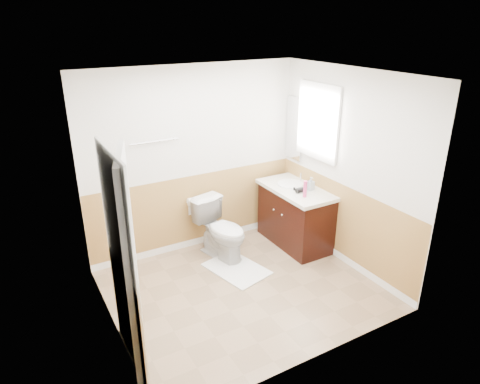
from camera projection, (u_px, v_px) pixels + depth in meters
floor at (243, 289)px, 5.15m from camera, size 3.00×3.00×0.00m
ceiling at (244, 75)px, 4.20m from camera, size 3.00×3.00×0.00m
wall_back at (194, 161)px, 5.72m from camera, size 3.00×0.00×3.00m
wall_front at (321, 243)px, 3.63m from camera, size 3.00×0.00×3.00m
wall_left at (104, 223)px, 3.99m from camera, size 0.00×3.00×3.00m
wall_right at (347, 170)px, 5.37m from camera, size 0.00×3.00×3.00m
wainscot_back at (197, 212)px, 6.00m from camera, size 3.00×0.00×3.00m
wainscot_front at (314, 315)px, 3.93m from camera, size 3.00×0.00×3.00m
wainscot_left at (114, 290)px, 4.28m from camera, size 0.00×2.60×2.60m
wainscot_right at (341, 224)px, 5.64m from camera, size 0.00×2.60×2.60m
toilet at (222, 230)px, 5.72m from camera, size 0.62×0.86×0.80m
bath_mat at (237, 269)px, 5.54m from camera, size 0.72×0.91×0.02m
vanity_cabinet at (295, 218)px, 6.06m from camera, size 0.55×1.10×0.80m
vanity_knob_left at (282, 215)px, 5.79m from camera, size 0.03×0.03×0.03m
vanity_knob_right at (274, 210)px, 5.95m from camera, size 0.03×0.03×0.03m
countertop at (296, 190)px, 5.90m from camera, size 0.60×1.15×0.05m
sink_basin at (290, 184)px, 6.01m from camera, size 0.36×0.36×0.02m
faucet at (301, 178)px, 6.07m from camera, size 0.02×0.02×0.14m
lotion_bottle at (305, 189)px, 5.56m from camera, size 0.05×0.05×0.22m
soap_dispenser at (311, 184)px, 5.80m from camera, size 0.08×0.09×0.18m
hair_dryer_body at (301, 190)px, 5.73m from camera, size 0.14×0.07×0.07m
hair_dryer_handle at (294, 190)px, 5.81m from camera, size 0.03×0.03×0.07m
mirror_panel at (294, 128)px, 6.13m from camera, size 0.02×0.35×0.90m
window_frame at (318, 122)px, 5.64m from camera, size 0.04×0.80×1.00m
window_glass at (319, 122)px, 5.64m from camera, size 0.01×0.70×0.90m
door at (131, 264)px, 3.76m from camera, size 0.29×0.78×2.04m
door_frame at (122, 265)px, 3.72m from camera, size 0.02×0.92×2.10m
door_knob at (128, 253)px, 4.08m from camera, size 0.06×0.06×0.06m
towel_bar at (154, 142)px, 5.30m from camera, size 0.62×0.02×0.02m
tp_holder_bar at (192, 202)px, 5.83m from camera, size 0.14×0.02×0.02m
tp_roll at (192, 202)px, 5.83m from camera, size 0.10×0.11×0.11m
tp_sheet at (192, 209)px, 5.87m from camera, size 0.10×0.01×0.16m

